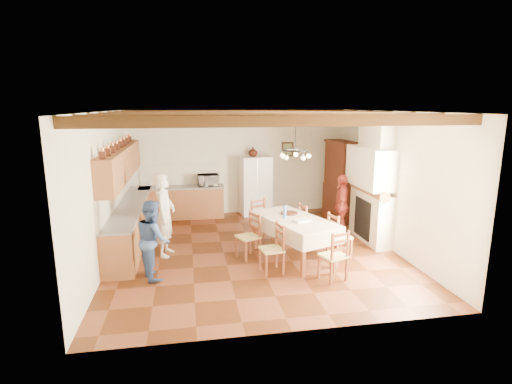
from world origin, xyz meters
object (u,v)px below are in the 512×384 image
(refrigerator, at_px, (255,185))
(chair_end_far, at_px, (262,220))
(chair_right_near, at_px, (340,236))
(person_woman_blue, at_px, (153,239))
(chair_left_near, at_px, (272,248))
(chair_right_far, at_px, (309,224))
(person_man, at_px, (165,215))
(person_woman_red, at_px, (341,205))
(chair_end_near, at_px, (333,255))
(microwave, at_px, (208,180))
(chair_left_far, at_px, (248,236))
(dining_table, at_px, (294,222))
(hutch, at_px, (340,181))

(refrigerator, distance_m, chair_end_far, 2.38)
(chair_right_near, height_order, person_woman_blue, person_woman_blue)
(chair_left_near, height_order, chair_right_near, same)
(chair_right_far, bearing_deg, chair_left_near, 130.06)
(refrigerator, bearing_deg, chair_end_far, -102.03)
(person_man, xyz_separation_m, person_woman_red, (4.15, 0.62, -0.13))
(chair_left_near, xyz_separation_m, chair_end_far, (0.18, 1.89, 0.00))
(person_woman_red, bearing_deg, chair_end_near, -2.34)
(person_woman_blue, bearing_deg, person_woman_red, -85.75)
(person_woman_blue, relative_size, person_woman_red, 0.97)
(refrigerator, distance_m, microwave, 1.37)
(chair_left_far, xyz_separation_m, person_man, (-1.69, 0.47, 0.40))
(chair_right_far, bearing_deg, person_man, 82.25)
(chair_end_near, bearing_deg, person_woman_red, -134.19)
(dining_table, bearing_deg, chair_right_far, 52.83)
(chair_left_near, bearing_deg, microwave, -175.94)
(chair_right_near, height_order, chair_end_near, same)
(dining_table, bearing_deg, refrigerator, 93.11)
(chair_end_near, height_order, person_man, person_man)
(chair_left_near, relative_size, person_man, 0.55)
(person_woman_blue, bearing_deg, chair_left_near, -112.24)
(chair_right_near, height_order, person_man, person_man)
(chair_end_near, height_order, person_woman_blue, person_woman_blue)
(chair_end_far, bearing_deg, chair_left_near, -118.62)
(chair_right_far, xyz_separation_m, person_man, (-3.19, -0.13, 0.40))
(refrigerator, bearing_deg, person_man, -135.72)
(hutch, xyz_separation_m, microwave, (-3.55, 0.93, -0.04))
(dining_table, height_order, person_woman_blue, person_woman_blue)
(chair_end_near, xyz_separation_m, person_woman_blue, (-3.21, 0.70, 0.25))
(dining_table, bearing_deg, chair_right_near, -9.60)
(hutch, bearing_deg, chair_end_near, -118.68)
(dining_table, distance_m, person_man, 2.70)
(chair_right_far, height_order, chair_end_near, same)
(hutch, bearing_deg, dining_table, -133.81)
(chair_left_near, relative_size, chair_end_near, 1.00)
(hutch, relative_size, microwave, 3.82)
(chair_left_near, distance_m, person_woman_red, 2.86)
(chair_right_far, xyz_separation_m, chair_end_far, (-1.00, 0.48, 0.00))
(hutch, distance_m, person_woman_blue, 5.68)
(refrigerator, height_order, chair_right_near, refrigerator)
(chair_end_far, height_order, person_woman_red, person_woman_red)
(chair_end_near, height_order, person_woman_red, person_woman_red)
(refrigerator, xyz_separation_m, chair_right_near, (1.14, -3.72, -0.37))
(chair_end_far, distance_m, microwave, 2.58)
(refrigerator, bearing_deg, microwave, 177.11)
(refrigerator, height_order, microwave, refrigerator)
(refrigerator, distance_m, chair_left_near, 4.26)
(chair_end_far, xyz_separation_m, person_woman_blue, (-2.35, -1.70, 0.25))
(person_woman_blue, bearing_deg, chair_right_far, -87.32)
(chair_left_near, height_order, chair_end_near, same)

